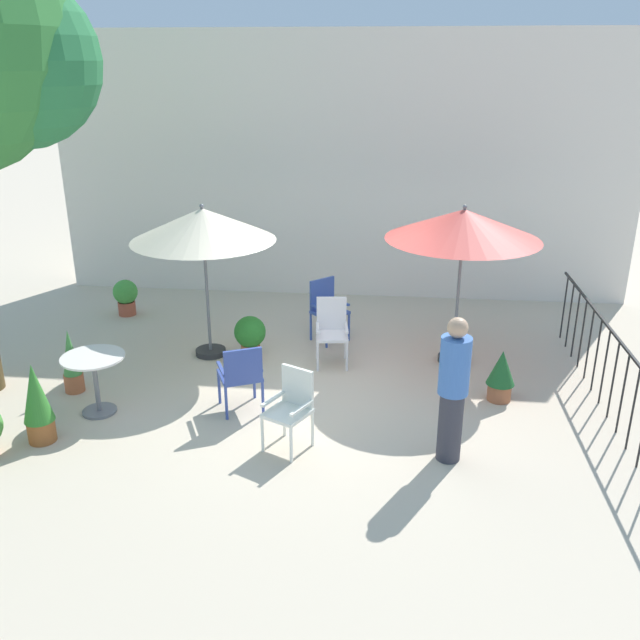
# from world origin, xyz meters

# --- Properties ---
(ground_plane) EXTENTS (60.00, 60.00, 0.00)m
(ground_plane) POSITION_xyz_m (0.00, 0.00, 0.00)
(ground_plane) COLOR beige
(villa_facade) EXTENTS (10.12, 0.30, 4.55)m
(villa_facade) POSITION_xyz_m (0.00, 4.03, 2.27)
(villa_facade) COLOR white
(villa_facade) RESTS_ON ground
(terrace_railing) EXTENTS (0.03, 4.69, 1.01)m
(terrace_railing) POSITION_xyz_m (3.58, -0.00, 0.68)
(terrace_railing) COLOR black
(terrace_railing) RESTS_ON ground
(patio_umbrella_0) EXTENTS (2.01, 2.01, 2.23)m
(patio_umbrella_0) POSITION_xyz_m (-1.67, 0.97, 1.92)
(patio_umbrella_0) COLOR #2D2D2D
(patio_umbrella_0) RESTS_ON ground
(patio_umbrella_1) EXTENTS (2.09, 2.09, 2.26)m
(patio_umbrella_1) POSITION_xyz_m (1.85, 1.10, 1.98)
(patio_umbrella_1) COLOR #2D2D2D
(patio_umbrella_1) RESTS_ON ground
(cafe_table_0) EXTENTS (0.75, 0.75, 0.75)m
(cafe_table_0) POSITION_xyz_m (-2.58, -0.88, 0.52)
(cafe_table_0) COLOR silver
(cafe_table_0) RESTS_ON ground
(patio_chair_0) EXTENTS (0.58, 0.59, 0.91)m
(patio_chair_0) POSITION_xyz_m (-0.12, -1.39, 0.52)
(patio_chair_0) COLOR white
(patio_chair_0) RESTS_ON ground
(patio_chair_1) EXTENTS (0.49, 0.50, 0.94)m
(patio_chair_1) POSITION_xyz_m (0.12, 0.89, 0.53)
(patio_chair_1) COLOR white
(patio_chair_1) RESTS_ON ground
(patio_chair_2) EXTENTS (0.64, 0.63, 0.88)m
(patio_chair_2) POSITION_xyz_m (-0.84, -0.68, 0.52)
(patio_chair_2) COLOR #364B98
(patio_chair_2) RESTS_ON ground
(patio_chair_3) EXTENTS (0.63, 0.63, 0.95)m
(patio_chair_3) POSITION_xyz_m (-0.04, 1.74, 0.55)
(patio_chair_3) COLOR #344F9E
(patio_chair_3) RESTS_ON ground
(potted_plant_0) EXTENTS (0.45, 0.45, 0.64)m
(potted_plant_0) POSITION_xyz_m (-1.05, 0.89, 0.37)
(potted_plant_0) COLOR #C16639
(potted_plant_0) RESTS_ON ground
(potted_plant_1) EXTENTS (0.41, 0.41, 0.61)m
(potted_plant_1) POSITION_xyz_m (-3.50, 2.45, 0.34)
(potted_plant_1) COLOR #AD4F37
(potted_plant_1) RESTS_ON ground
(potted_plant_2) EXTENTS (0.36, 0.36, 0.68)m
(potted_plant_2) POSITION_xyz_m (2.34, -0.04, 0.36)
(potted_plant_2) COLOR #9E5939
(potted_plant_2) RESTS_ON ground
(potted_plant_3) EXTENTS (0.34, 0.34, 0.95)m
(potted_plant_3) POSITION_xyz_m (-2.95, -1.59, 0.49)
(potted_plant_3) COLOR #985529
(potted_plant_3) RESTS_ON ground
(potted_plant_4) EXTENTS (0.25, 0.25, 0.86)m
(potted_plant_4) POSITION_xyz_m (-3.13, -0.37, 0.41)
(potted_plant_4) COLOR #AF5D39
(potted_plant_4) RESTS_ON ground
(standing_person) EXTENTS (0.39, 0.39, 1.63)m
(standing_person) POSITION_xyz_m (1.60, -1.48, 0.84)
(standing_person) COLOR #33333D
(standing_person) RESTS_ON ground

